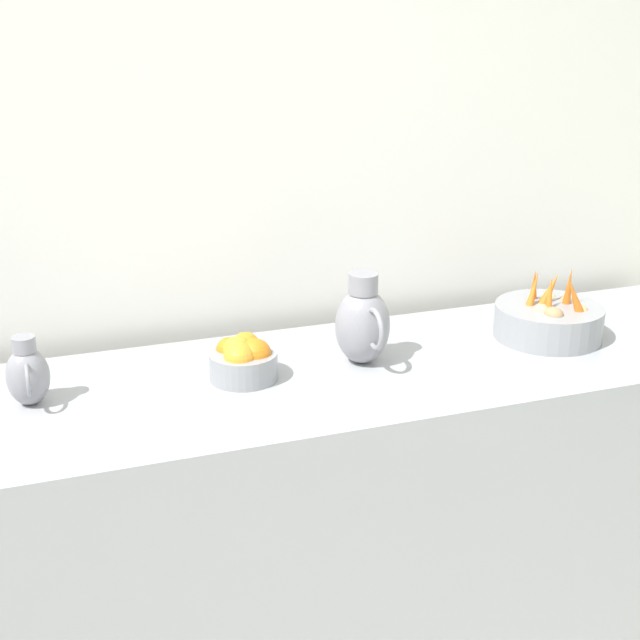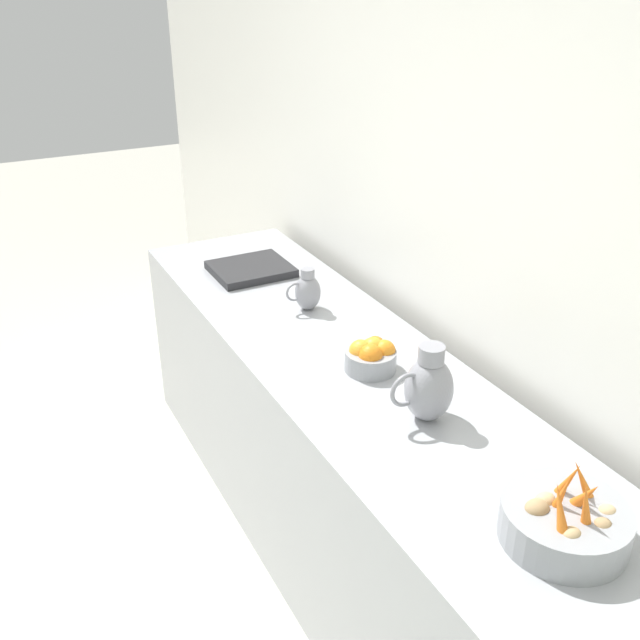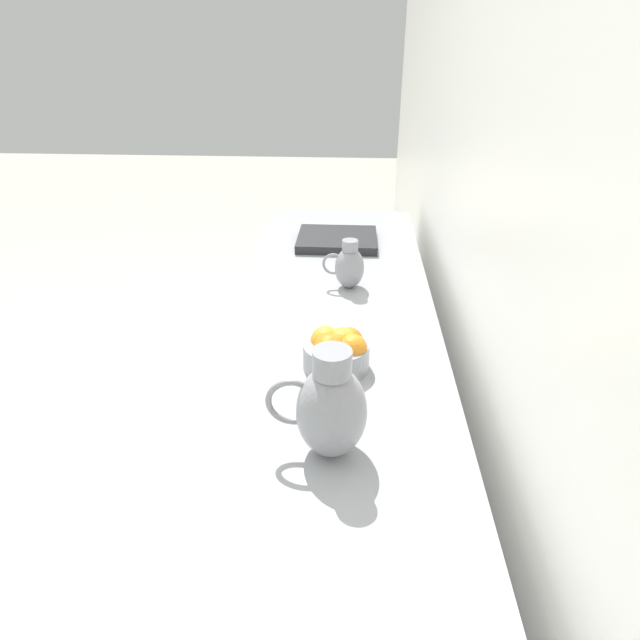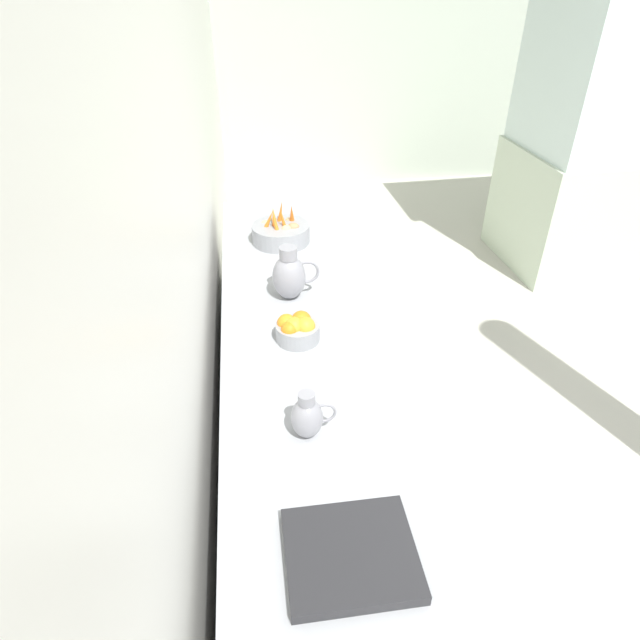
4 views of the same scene
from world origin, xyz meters
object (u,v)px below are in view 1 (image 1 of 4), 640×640
(orange_bowl, at_px, (243,359))
(metal_pitcher_tall, at_px, (363,323))
(metal_pitcher_short, at_px, (28,374))
(vegetable_colander, at_px, (549,320))

(orange_bowl, distance_m, metal_pitcher_tall, 0.34)
(orange_bowl, height_order, metal_pitcher_short, metal_pitcher_short)
(orange_bowl, height_order, metal_pitcher_tall, metal_pitcher_tall)
(vegetable_colander, height_order, metal_pitcher_short, vegetable_colander)
(metal_pitcher_tall, xyz_separation_m, metal_pitcher_short, (-0.02, -0.87, -0.03))
(vegetable_colander, height_order, orange_bowl, vegetable_colander)
(metal_pitcher_short, bearing_deg, orange_bowl, 87.72)
(vegetable_colander, bearing_deg, metal_pitcher_short, -91.19)
(orange_bowl, bearing_deg, metal_pitcher_tall, 89.43)
(metal_pitcher_short, bearing_deg, metal_pitcher_tall, 88.38)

